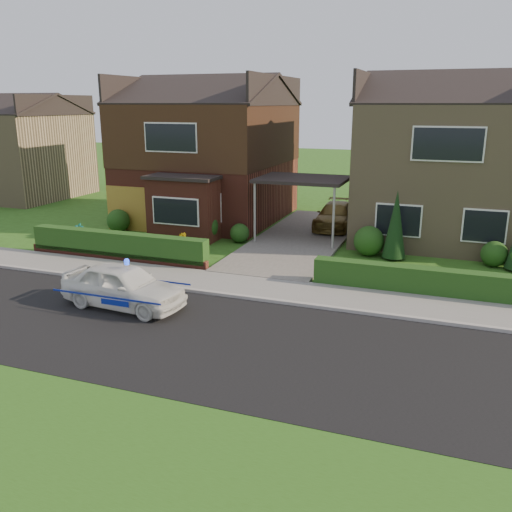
% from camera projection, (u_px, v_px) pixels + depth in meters
% --- Properties ---
extents(ground, '(120.00, 120.00, 0.00)m').
position_uv_depth(ground, '(189.00, 336.00, 14.17)').
color(ground, '#295216').
rests_on(ground, ground).
extents(road, '(60.00, 6.00, 0.02)m').
position_uv_depth(road, '(189.00, 336.00, 14.17)').
color(road, black).
rests_on(road, ground).
extents(kerb, '(60.00, 0.16, 0.12)m').
position_uv_depth(kerb, '(233.00, 296.00, 16.91)').
color(kerb, '#9E9993').
rests_on(kerb, ground).
extents(sidewalk, '(60.00, 2.00, 0.10)m').
position_uv_depth(sidewalk, '(246.00, 286.00, 17.86)').
color(sidewalk, slate).
rests_on(sidewalk, ground).
extents(grass_verge, '(60.00, 4.00, 0.01)m').
position_uv_depth(grass_verge, '(62.00, 445.00, 9.65)').
color(grass_verge, '#295216').
rests_on(grass_verge, ground).
extents(driveway, '(3.80, 12.00, 0.12)m').
position_uv_depth(driveway, '(301.00, 238.00, 24.10)').
color(driveway, '#666059').
rests_on(driveway, ground).
extents(house_left, '(7.50, 9.53, 7.25)m').
position_uv_depth(house_left, '(209.00, 145.00, 27.61)').
color(house_left, maroon).
rests_on(house_left, ground).
extents(house_right, '(7.50, 8.06, 7.25)m').
position_uv_depth(house_right, '(448.00, 155.00, 23.90)').
color(house_right, '#947D5A').
rests_on(house_right, ground).
extents(carport_link, '(3.80, 3.00, 2.77)m').
position_uv_depth(carport_link, '(302.00, 180.00, 23.35)').
color(carport_link, black).
rests_on(carport_link, ground).
extents(garage_door, '(2.20, 0.10, 2.10)m').
position_uv_depth(garage_door, '(128.00, 209.00, 25.61)').
color(garage_door, brown).
rests_on(garage_door, ground).
extents(dwarf_wall, '(7.70, 0.25, 0.36)m').
position_uv_depth(dwarf_wall, '(116.00, 256.00, 20.83)').
color(dwarf_wall, maroon).
rests_on(dwarf_wall, ground).
extents(hedge_left, '(7.50, 0.55, 0.90)m').
position_uv_depth(hedge_left, '(119.00, 260.00, 21.01)').
color(hedge_left, '#113711').
rests_on(hedge_left, ground).
extents(hedge_right, '(7.50, 0.55, 0.80)m').
position_uv_depth(hedge_right, '(431.00, 296.00, 17.09)').
color(hedge_right, '#113711').
rests_on(hedge_right, ground).
extents(shrub_left_far, '(1.08, 1.08, 1.08)m').
position_uv_depth(shrub_left_far, '(118.00, 221.00, 25.42)').
color(shrub_left_far, '#113711').
rests_on(shrub_left_far, ground).
extents(shrub_left_mid, '(1.32, 1.32, 1.32)m').
position_uv_depth(shrub_left_mid, '(203.00, 226.00, 23.72)').
color(shrub_left_mid, '#113711').
rests_on(shrub_left_mid, ground).
extents(shrub_left_near, '(0.84, 0.84, 0.84)m').
position_uv_depth(shrub_left_near, '(240.00, 233.00, 23.52)').
color(shrub_left_near, '#113711').
rests_on(shrub_left_near, ground).
extents(shrub_right_near, '(1.20, 1.20, 1.20)m').
position_uv_depth(shrub_right_near, '(369.00, 241.00, 21.45)').
color(shrub_right_near, '#113711').
rests_on(shrub_right_near, ground).
extents(shrub_right_mid, '(0.96, 0.96, 0.96)m').
position_uv_depth(shrub_right_mid, '(494.00, 254.00, 20.05)').
color(shrub_right_mid, '#113711').
rests_on(shrub_right_mid, ground).
extents(conifer_a, '(0.90, 0.90, 2.60)m').
position_uv_depth(conifer_a, '(395.00, 227.00, 20.74)').
color(conifer_a, black).
rests_on(conifer_a, ground).
extents(neighbour_left, '(6.50, 7.00, 5.20)m').
position_uv_depth(neighbour_left, '(21.00, 156.00, 34.53)').
color(neighbour_left, '#947D5A').
rests_on(neighbour_left, ground).
extents(police_car, '(3.55, 3.98, 1.48)m').
position_uv_depth(police_car, '(123.00, 286.00, 15.99)').
color(police_car, silver).
rests_on(police_car, ground).
extents(driveway_car, '(1.75, 4.06, 1.16)m').
position_uv_depth(driveway_car, '(336.00, 216.00, 25.79)').
color(driveway_car, brown).
rests_on(driveway_car, driveway).
extents(potted_plant_a, '(0.47, 0.36, 0.80)m').
position_uv_depth(potted_plant_a, '(79.00, 233.00, 23.60)').
color(potted_plant_a, gray).
rests_on(potted_plant_a, ground).
extents(potted_plant_b, '(0.52, 0.47, 0.77)m').
position_uv_depth(potted_plant_b, '(181.00, 241.00, 22.25)').
color(potted_plant_b, gray).
rests_on(potted_plant_b, ground).
extents(potted_plant_c, '(0.44, 0.44, 0.77)m').
position_uv_depth(potted_plant_c, '(160.00, 250.00, 20.90)').
color(potted_plant_c, gray).
rests_on(potted_plant_c, ground).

